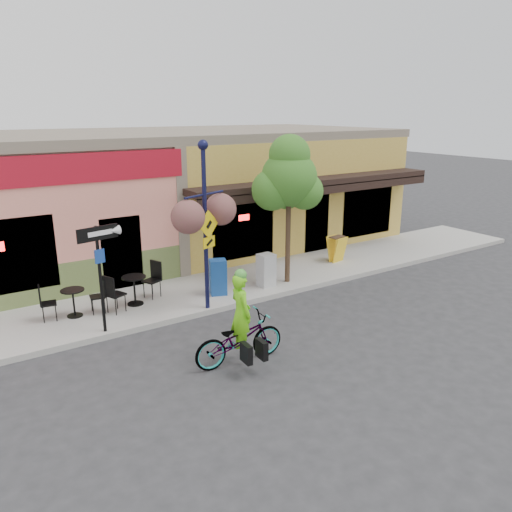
{
  "coord_description": "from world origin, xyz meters",
  "views": [
    {
      "loc": [
        -7.39,
        -10.5,
        5.29
      ],
      "look_at": [
        -0.2,
        0.5,
        1.4
      ],
      "focal_mm": 35.0,
      "sensor_mm": 36.0,
      "label": 1
    }
  ],
  "objects": [
    {
      "name": "lamp_post",
      "position": [
        -1.66,
        0.65,
        2.37
      ],
      "size": [
        1.52,
        1.02,
        4.43
      ],
      "primitive_type": null,
      "rotation": [
        0.0,
        0.0,
        0.35
      ],
      "color": "#12143A",
      "rests_on": "sidewalk"
    },
    {
      "name": "curb",
      "position": [
        0.0,
        0.55,
        0.07
      ],
      "size": [
        24.0,
        0.12,
        0.15
      ],
      "primitive_type": "cube",
      "color": "#A8A59E",
      "rests_on": "ground"
    },
    {
      "name": "cyclist_rider",
      "position": [
        -2.31,
        -2.15,
        0.88
      ],
      "size": [
        0.46,
        0.67,
        1.76
      ],
      "primitive_type": "imported",
      "rotation": [
        0.0,
        0.0,
        1.51
      ],
      "color": "#6CD916",
      "rests_on": "ground"
    },
    {
      "name": "cafe_set_right",
      "position": [
        -3.2,
        1.95,
        0.67
      ],
      "size": [
        1.94,
        1.48,
        1.04
      ],
      "primitive_type": null,
      "rotation": [
        0.0,
        0.0,
        0.4
      ],
      "color": "black",
      "rests_on": "sidewalk"
    },
    {
      "name": "ground",
      "position": [
        0.0,
        0.0,
        0.0
      ],
      "size": [
        90.0,
        90.0,
        0.0
      ],
      "primitive_type": "plane",
      "color": "#2D2D30",
      "rests_on": "ground"
    },
    {
      "name": "one_way_sign",
      "position": [
        -4.41,
        0.69,
        1.45
      ],
      "size": [
        1.02,
        0.41,
        2.6
      ],
      "primitive_type": null,
      "rotation": [
        0.0,
        0.0,
        0.2
      ],
      "color": "black",
      "rests_on": "sidewalk"
    },
    {
      "name": "sandwich_board",
      "position": [
        4.13,
        1.79,
        0.6
      ],
      "size": [
        0.6,
        0.48,
        0.9
      ],
      "primitive_type": null,
      "rotation": [
        0.0,
        0.0,
        0.15
      ],
      "color": "yellow",
      "rests_on": "sidewalk"
    },
    {
      "name": "bicycle",
      "position": [
        -2.36,
        -2.15,
        0.54
      ],
      "size": [
        2.1,
        0.85,
        1.08
      ],
      "primitive_type": "imported",
      "rotation": [
        0.0,
        0.0,
        1.51
      ],
      "color": "maroon",
      "rests_on": "ground"
    },
    {
      "name": "newspaper_box_grey",
      "position": [
        0.63,
        1.21,
        0.65
      ],
      "size": [
        0.49,
        0.45,
        1.0
      ],
      "primitive_type": null,
      "rotation": [
        0.0,
        0.0,
        0.07
      ],
      "color": "#B5B5B5",
      "rests_on": "sidewalk"
    },
    {
      "name": "street_tree",
      "position": [
        1.41,
        1.2,
        2.41
      ],
      "size": [
        2.02,
        2.02,
        4.51
      ],
      "primitive_type": null,
      "rotation": [
        0.0,
        0.0,
        -0.16
      ],
      "color": "#3D7A26",
      "rests_on": "sidewalk"
    },
    {
      "name": "newspaper_box_blue",
      "position": [
        -0.91,
        1.4,
        0.66
      ],
      "size": [
        0.57,
        0.54,
        1.03
      ],
      "primitive_type": null,
      "rotation": [
        0.0,
        0.0,
        -0.35
      ],
      "color": "navy",
      "rests_on": "sidewalk"
    },
    {
      "name": "cafe_set_left",
      "position": [
        -4.79,
        2.02,
        0.62
      ],
      "size": [
        1.68,
        1.03,
        0.95
      ],
      "primitive_type": null,
      "rotation": [
        0.0,
        0.0,
        -0.16
      ],
      "color": "black",
      "rests_on": "sidewalk"
    },
    {
      "name": "building",
      "position": [
        0.0,
        7.5,
        2.25
      ],
      "size": [
        18.2,
        8.2,
        4.5
      ],
      "primitive_type": null,
      "color": "#EE8975",
      "rests_on": "ground"
    },
    {
      "name": "sidewalk",
      "position": [
        0.0,
        2.0,
        0.07
      ],
      "size": [
        24.0,
        3.0,
        0.15
      ],
      "primitive_type": "cube",
      "color": "#9E9B93",
      "rests_on": "ground"
    }
  ]
}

